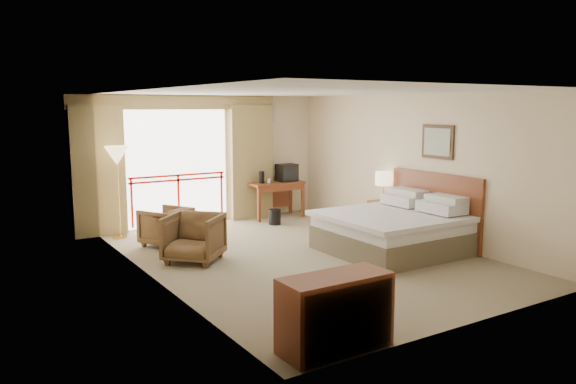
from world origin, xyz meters
TOP-DOWN VIEW (x-y plane):
  - floor at (0.00, 0.00)m, footprint 7.00×7.00m
  - ceiling at (0.00, 0.00)m, footprint 7.00×7.00m
  - wall_back at (0.00, 3.50)m, footprint 5.00×0.00m
  - wall_front at (0.00, -3.50)m, footprint 5.00×0.00m
  - wall_left at (-2.50, 0.00)m, footprint 0.00×7.00m
  - wall_right at (2.50, 0.00)m, footprint 0.00×7.00m
  - balcony_door at (-0.80, 3.48)m, footprint 2.40×0.00m
  - balcony_railing at (-0.80, 3.46)m, footprint 2.09×0.03m
  - curtain_left at (-2.45, 3.35)m, footprint 1.00×0.26m
  - curtain_right at (0.85, 3.35)m, footprint 1.00×0.26m
  - valance at (-0.80, 3.38)m, footprint 4.40×0.22m
  - hvac_vent at (1.30, 3.47)m, footprint 0.50×0.04m
  - bed at (1.50, -0.60)m, footprint 2.13×2.06m
  - headboard at (2.46, -0.60)m, footprint 0.06×2.10m
  - framed_art at (2.47, -0.60)m, footprint 0.04×0.72m
  - nightstand at (2.31, 0.56)m, footprint 0.47×0.55m
  - table_lamp at (2.31, 0.61)m, footprint 0.32×0.32m
  - phone at (2.26, 0.41)m, footprint 0.24×0.21m
  - desk at (1.32, 3.11)m, footprint 1.23×0.59m
  - tv at (1.62, 3.05)m, footprint 0.43×0.34m
  - coffee_maker at (0.97, 3.06)m, footprint 0.13×0.13m
  - cup at (1.12, 3.01)m, footprint 0.08×0.08m
  - wastebasket at (0.92, 2.41)m, footprint 0.30×0.30m
  - armchair_far at (-1.65, 1.89)m, footprint 1.01×1.02m
  - armchair_near at (-1.64, 0.64)m, footprint 1.19×1.19m
  - side_table at (-1.70, 1.66)m, footprint 0.53×0.53m
  - book at (-1.70, 1.66)m, footprint 0.20×0.25m
  - floor_lamp at (-2.18, 2.96)m, footprint 0.44×0.44m
  - dresser at (-1.72, -3.22)m, footprint 1.17×0.50m

SIDE VIEW (x-z plane):
  - floor at x=0.00m, z-range 0.00..0.00m
  - armchair_far at x=-1.65m, z-range -0.34..0.34m
  - armchair_near at x=-1.64m, z-range -0.39..0.39m
  - wastebasket at x=0.92m, z-range 0.00..0.32m
  - nightstand at x=2.31m, z-range 0.00..0.63m
  - bed at x=1.50m, z-range -0.11..0.86m
  - dresser at x=-1.72m, z-range 0.00..0.78m
  - side_table at x=-1.70m, z-range 0.11..0.68m
  - book at x=-1.70m, z-range 0.57..0.59m
  - desk at x=1.32m, z-range 0.22..1.03m
  - headboard at x=2.46m, z-range 0.00..1.30m
  - phone at x=2.26m, z-range 0.63..0.72m
  - balcony_railing at x=-0.80m, z-range 0.30..1.32m
  - cup at x=1.12m, z-range 0.80..0.90m
  - coffee_maker at x=0.97m, z-range 0.80..1.07m
  - tv at x=1.62m, z-range 0.80..1.19m
  - table_lamp at x=2.31m, z-range 0.79..1.35m
  - balcony_door at x=-0.80m, z-range 0.00..2.40m
  - curtain_left at x=-2.45m, z-range 0.00..2.50m
  - curtain_right at x=0.85m, z-range 0.00..2.50m
  - wall_left at x=-2.50m, z-range -2.15..4.85m
  - wall_right at x=2.50m, z-range -2.15..4.85m
  - wall_back at x=0.00m, z-range -1.15..3.85m
  - wall_front at x=0.00m, z-range -1.15..3.85m
  - floor_lamp at x=-2.18m, z-range 0.63..2.36m
  - framed_art at x=2.47m, z-range 1.55..2.15m
  - hvac_vent at x=1.30m, z-range 2.10..2.60m
  - valance at x=-0.80m, z-range 2.41..2.69m
  - ceiling at x=0.00m, z-range 2.70..2.70m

